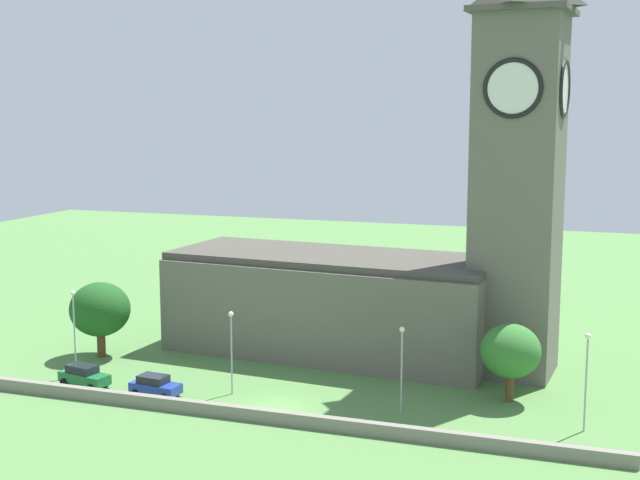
# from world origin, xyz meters

# --- Properties ---
(ground_plane) EXTENTS (200.00, 200.00, 0.00)m
(ground_plane) POSITION_xyz_m (0.00, 15.00, 0.00)
(ground_plane) COLOR #517F42
(church) EXTENTS (38.35, 15.34, 36.20)m
(church) POSITION_xyz_m (4.87, 16.74, 9.31)
(church) COLOR #666056
(church) RESTS_ON ground
(quay_barrier) EXTENTS (54.43, 0.70, 1.02)m
(quay_barrier) POSITION_xyz_m (0.00, -3.38, 0.51)
(quay_barrier) COLOR gray
(quay_barrier) RESTS_ON ground
(car_green) EXTENTS (4.93, 2.77, 1.88)m
(car_green) POSITION_xyz_m (-17.74, -0.42, 0.95)
(car_green) COLOR #1E6B38
(car_green) RESTS_ON ground
(car_blue) EXTENTS (4.41, 2.45, 1.76)m
(car_blue) POSITION_xyz_m (-10.66, -0.68, 0.89)
(car_blue) COLOR #233D9E
(car_blue) RESTS_ON ground
(streetlamp_west_end) EXTENTS (0.44, 0.44, 7.82)m
(streetlamp_west_end) POSITION_xyz_m (-20.06, 1.77, 5.14)
(streetlamp_west_end) COLOR #9EA0A5
(streetlamp_west_end) RESTS_ON ground
(streetlamp_west_mid) EXTENTS (0.44, 0.44, 7.10)m
(streetlamp_west_mid) POSITION_xyz_m (-4.80, 1.86, 4.73)
(streetlamp_west_mid) COLOR #9EA0A5
(streetlamp_west_mid) RESTS_ON ground
(streetlamp_central) EXTENTS (0.44, 0.44, 6.96)m
(streetlamp_central) POSITION_xyz_m (9.68, 2.02, 4.65)
(streetlamp_central) COLOR #9EA0A5
(streetlamp_central) RESTS_ON ground
(streetlamp_east_mid) EXTENTS (0.44, 0.44, 7.47)m
(streetlamp_east_mid) POSITION_xyz_m (23.45, 2.55, 4.94)
(streetlamp_east_mid) COLOR #9EA0A5
(streetlamp_east_mid) RESTS_ON ground
(tree_riverside_west) EXTENTS (5.79, 5.79, 7.29)m
(tree_riverside_west) POSITION_xyz_m (-21.46, 7.98, 4.65)
(tree_riverside_west) COLOR brown
(tree_riverside_west) RESTS_ON ground
(tree_by_tower) EXTENTS (4.88, 4.88, 6.46)m
(tree_by_tower) POSITION_xyz_m (17.42, 7.52, 4.23)
(tree_by_tower) COLOR brown
(tree_by_tower) RESTS_ON ground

